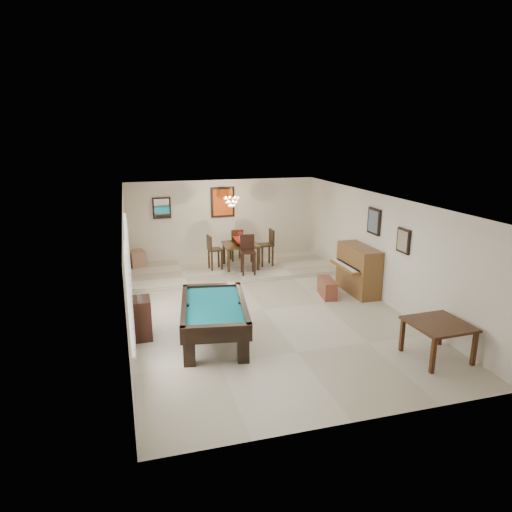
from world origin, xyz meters
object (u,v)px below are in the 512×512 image
pool_table (214,323)px  corner_bench (137,258)px  square_table (437,340)px  upright_piano (353,270)px  apothecary_chest (142,318)px  dining_table (241,253)px  piano_bench (327,288)px  dining_chair_south (248,255)px  dining_chair_north (236,245)px  flower_vase (240,235)px  chandelier (231,198)px  dining_chair_east (266,248)px  dining_chair_west (215,252)px

pool_table → corner_bench: size_ratio=4.36×
square_table → upright_piano: 3.65m
apothecary_chest → dining_table: dining_table is taller
pool_table → piano_bench: bearing=37.0°
pool_table → square_table: 4.21m
apothecary_chest → dining_chair_south: dining_chair_south is taller
dining_chair_north → corner_bench: size_ratio=1.91×
dining_chair_south → dining_table: bearing=100.0°
upright_piano → apothecary_chest: (-5.35, -1.27, -0.20)m
square_table → corner_bench: 8.89m
flower_vase → upright_piano: bearing=-49.4°
dining_chair_south → chandelier: bearing=118.1°
upright_piano → corner_bench: size_ratio=2.78×
square_table → dining_chair_east: 6.45m
dining_chair_north → dining_chair_east: 1.08m
piano_bench → dining_chair_east: size_ratio=0.73×
flower_vase → corner_bench: (-2.99, 0.93, -0.73)m
piano_bench → square_table: bearing=-80.9°
square_table → corner_bench: (-5.13, 7.26, 0.01)m
pool_table → flower_vase: flower_vase is taller
pool_table → dining_chair_south: dining_chair_south is taller
dining_chair_east → corner_bench: size_ratio=2.07×
corner_bench → apothecary_chest: bearing=-90.5°
square_table → upright_piano: (0.17, 3.63, 0.27)m
piano_bench → dining_chair_north: 3.87m
apothecary_chest → square_table: bearing=-24.6°
dining_table → chandelier: (-0.25, 0.01, 1.66)m
square_table → dining_chair_north: (-2.09, 7.10, 0.28)m
piano_bench → dining_chair_west: 3.65m
flower_vase → pool_table: bearing=-110.2°
flower_vase → dining_chair_east: same height
apothecary_chest → dining_chair_south: bearing=46.4°
piano_bench → dining_chair_east: bearing=106.2°
pool_table → upright_piano: 4.38m
pool_table → apothecary_chest: bearing=166.5°
dining_chair_east → chandelier: size_ratio=1.83×
piano_bench → chandelier: chandelier is taller
corner_bench → chandelier: chandelier is taller
piano_bench → dining_chair_north: dining_chair_north is taller
flower_vase → dining_chair_west: 0.89m
apothecary_chest → dining_chair_south: (3.07, 3.22, 0.26)m
pool_table → piano_bench: 3.68m
pool_table → flower_vase: bearing=78.3°
dining_chair_south → piano_bench: bearing=-45.6°
dining_table → corner_bench: dining_table is taller
dining_table → piano_bench: bearing=-60.4°
apothecary_chest → chandelier: bearing=55.0°
upright_piano → dining_chair_east: (-1.54, 2.66, 0.05)m
dining_chair_south → dining_chair_west: size_ratio=1.09×
upright_piano → apothecary_chest: upright_piano is taller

